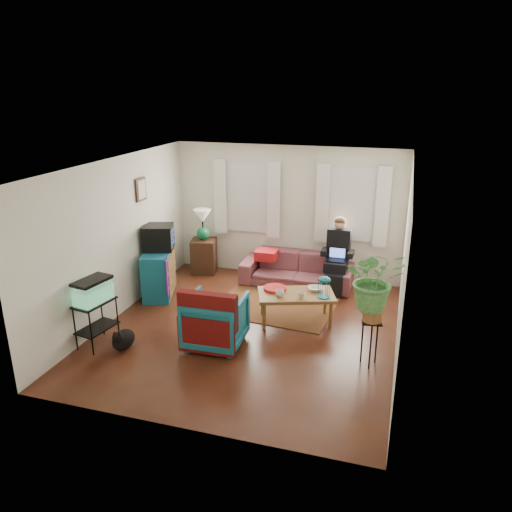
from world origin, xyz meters
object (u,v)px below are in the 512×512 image
(coffee_table, at_px, (296,307))
(plant_stand, at_px, (370,343))
(sofa, at_px, (297,264))
(armchair, at_px, (216,318))
(side_table, at_px, (204,256))
(aquarium_stand, at_px, (97,323))
(dresser, at_px, (159,273))

(coffee_table, distance_m, plant_stand, 1.60)
(sofa, height_order, plant_stand, sofa)
(armchair, height_order, coffee_table, armchair)
(side_table, relative_size, aquarium_stand, 1.01)
(armchair, relative_size, coffee_table, 0.70)
(dresser, relative_size, coffee_table, 0.78)
(coffee_table, relative_size, plant_stand, 1.80)
(aquarium_stand, relative_size, coffee_table, 0.57)
(sofa, height_order, coffee_table, sofa)
(dresser, bearing_deg, sofa, 9.56)
(sofa, xyz_separation_m, coffee_table, (0.33, -1.56, -0.16))
(plant_stand, bearing_deg, armchair, -177.97)
(dresser, bearing_deg, aquarium_stand, -108.29)
(sofa, xyz_separation_m, side_table, (-1.97, 0.12, -0.06))
(dresser, xyz_separation_m, armchair, (1.67, -1.43, 0.00))
(side_table, bearing_deg, aquarium_stand, -96.12)
(side_table, height_order, dresser, dresser)
(side_table, relative_size, coffee_table, 0.58)
(coffee_table, height_order, plant_stand, plant_stand)
(sofa, xyz_separation_m, armchair, (-0.64, -2.63, 0.01))
(side_table, bearing_deg, plant_stand, -36.94)
(sofa, bearing_deg, dresser, -152.44)
(sofa, relative_size, coffee_table, 1.75)
(side_table, xyz_separation_m, coffee_table, (2.30, -1.68, -0.10))
(sofa, bearing_deg, side_table, 176.65)
(dresser, distance_m, coffee_table, 2.67)
(armchair, xyz_separation_m, plant_stand, (2.22, 0.08, -0.09))
(coffee_table, bearing_deg, plant_stand, -57.44)
(aquarium_stand, xyz_separation_m, armchair, (1.68, 0.52, 0.08))
(sofa, height_order, armchair, armchair)
(sofa, distance_m, side_table, 1.97)
(sofa, bearing_deg, armchair, -103.74)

